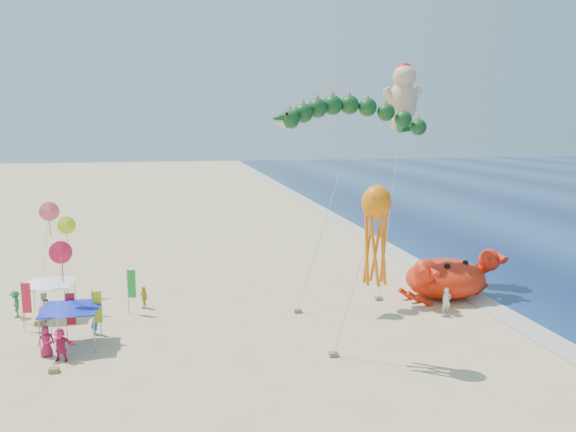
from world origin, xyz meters
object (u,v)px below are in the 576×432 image
Objects in this scene: canopy_white at (49,280)px; dragon_kite at (351,120)px; octopus_kite at (376,228)px; canopy_blue at (70,305)px; crab_inflatable at (446,277)px; cherub_kite at (403,95)px.

dragon_kite is at bearing 1.36° from canopy_white.
octopus_kite is 22.07m from canopy_white.
canopy_blue is 6.09m from canopy_white.
crab_inflatable reaches higher than canopy_white.
canopy_blue is at bearing -161.64° from dragon_kite.
octopus_kite reaches higher than crab_inflatable.
canopy_white is (-27.62, 1.61, 0.89)m from crab_inflatable.
cherub_kite is at bearing 22.60° from canopy_blue.
dragon_kite is 4.44× the size of canopy_white.
canopy_white is (-2.23, 5.67, -0.00)m from canopy_blue.
cherub_kite reaches higher than crab_inflatable.
octopus_kite is at bearing -134.08° from crab_inflatable.
octopus_kite reaches higher than canopy_blue.
dragon_kite is at bearing 18.36° from canopy_blue.
canopy_white is (-20.78, -0.49, -10.49)m from dragon_kite.
crab_inflatable is 14.34m from octopus_kite.
canopy_blue is 1.05× the size of canopy_white.
canopy_blue is (-24.06, -10.02, -12.49)m from cherub_kite.
canopy_white is (-18.48, 11.05, -4.85)m from octopus_kite.
canopy_blue is at bearing -157.40° from cherub_kite.
crab_inflatable is at bearing 9.08° from canopy_blue.
crab_inflatable is 0.56× the size of dragon_kite.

